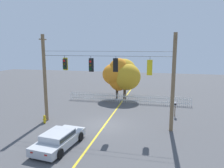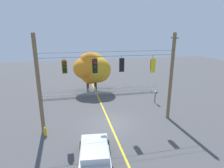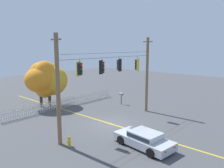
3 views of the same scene
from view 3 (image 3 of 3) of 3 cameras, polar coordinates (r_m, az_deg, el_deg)
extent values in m
plane|color=#4C4C4F|center=(21.04, -0.06, -10.09)|extent=(80.00, 80.00, 0.00)
cube|color=gold|center=(21.04, -0.06, -10.08)|extent=(0.16, 36.00, 0.01)
cylinder|color=brown|center=(16.31, -13.46, -1.64)|extent=(0.31, 0.31, 7.97)
cylinder|color=brown|center=(24.55, 8.80, 2.22)|extent=(0.31, 0.31, 7.97)
cube|color=brown|center=(16.02, -13.96, 10.86)|extent=(0.10, 1.10, 0.10)
cube|color=brown|center=(24.36, 9.01, 10.49)|extent=(0.10, 1.10, 0.10)
cylinder|color=black|center=(19.84, -0.06, 6.74)|extent=(11.17, 0.02, 0.02)
cylinder|color=black|center=(19.66, 0.49, 7.87)|extent=(11.17, 0.02, 0.02)
cylinder|color=black|center=(17.30, -8.14, 5.74)|extent=(0.03, 0.03, 0.29)
cube|color=yellow|center=(17.45, -8.37, 3.79)|extent=(0.43, 0.02, 1.12)
cube|color=black|center=(17.35, -8.09, 3.77)|extent=(0.30, 0.24, 0.91)
cylinder|color=red|center=(17.22, -7.82, 4.74)|extent=(0.20, 0.03, 0.20)
cube|color=black|center=(17.18, -7.73, 5.12)|extent=(0.22, 0.12, 0.06)
cylinder|color=#463B09|center=(17.25, -7.80, 3.74)|extent=(0.20, 0.03, 0.20)
cube|color=black|center=(17.20, -7.71, 4.11)|extent=(0.22, 0.12, 0.06)
cylinder|color=#073513|center=(17.28, -7.78, 2.75)|extent=(0.20, 0.03, 0.20)
cube|color=black|center=(17.23, -7.69, 3.11)|extent=(0.22, 0.12, 0.06)
cylinder|color=black|center=(18.95, -2.53, 6.12)|extent=(0.03, 0.03, 0.32)
cube|color=black|center=(19.09, -2.79, 4.24)|extent=(0.43, 0.02, 1.18)
cube|color=black|center=(19.00, -2.51, 4.22)|extent=(0.30, 0.24, 0.95)
cylinder|color=red|center=(18.88, -2.22, 5.15)|extent=(0.20, 0.03, 0.20)
cube|color=black|center=(18.84, -2.13, 5.49)|extent=(0.22, 0.12, 0.06)
cylinder|color=#463B09|center=(18.91, -2.22, 4.19)|extent=(0.20, 0.03, 0.20)
cube|color=black|center=(18.87, -2.12, 4.53)|extent=(0.22, 0.12, 0.06)
cylinder|color=#073513|center=(18.94, -2.21, 3.24)|extent=(0.20, 0.03, 0.20)
cube|color=black|center=(18.90, -2.12, 3.58)|extent=(0.22, 0.12, 0.06)
cylinder|color=black|center=(20.59, 1.77, 6.46)|extent=(0.03, 0.03, 0.28)
cube|color=black|center=(20.55, 2.04, 4.77)|extent=(0.43, 0.02, 1.15)
cube|color=#1E3323|center=(20.63, 1.76, 4.79)|extent=(0.30, 0.24, 0.93)
cylinder|color=red|center=(20.70, 1.48, 5.66)|extent=(0.20, 0.03, 0.20)
cube|color=#1E3323|center=(20.72, 1.39, 5.99)|extent=(0.22, 0.12, 0.06)
cylinder|color=#463B09|center=(20.72, 1.48, 4.81)|extent=(0.20, 0.03, 0.20)
cube|color=#1E3323|center=(20.74, 1.38, 5.14)|extent=(0.22, 0.12, 0.06)
cylinder|color=#073513|center=(20.75, 1.47, 3.96)|extent=(0.20, 0.03, 0.20)
cube|color=#1E3323|center=(20.77, 1.38, 4.29)|extent=(0.22, 0.12, 0.06)
cylinder|color=black|center=(22.82, 6.33, 6.58)|extent=(0.03, 0.03, 0.38)
cube|color=yellow|center=(22.79, 6.56, 4.82)|extent=(0.43, 0.02, 1.25)
cube|color=black|center=(22.87, 6.29, 4.84)|extent=(0.30, 0.24, 1.01)
cylinder|color=red|center=(22.92, 6.03, 5.70)|extent=(0.20, 0.03, 0.20)
cube|color=black|center=(22.94, 5.95, 5.99)|extent=(0.22, 0.12, 0.06)
cylinder|color=#463B09|center=(22.94, 6.02, 4.86)|extent=(0.20, 0.03, 0.20)
cube|color=black|center=(22.96, 5.93, 5.16)|extent=(0.22, 0.12, 0.06)
cylinder|color=#073513|center=(22.97, 6.00, 4.03)|extent=(0.20, 0.03, 0.20)
cube|color=black|center=(22.99, 5.92, 4.32)|extent=(0.22, 0.12, 0.06)
cube|color=silver|center=(23.61, -26.11, -7.47)|extent=(0.06, 0.04, 1.12)
cube|color=silver|center=(23.69, -25.61, -7.38)|extent=(0.06, 0.04, 1.12)
cube|color=silver|center=(23.77, -25.11, -7.29)|extent=(0.06, 0.04, 1.12)
cube|color=silver|center=(23.85, -24.62, -7.19)|extent=(0.06, 0.04, 1.12)
cube|color=silver|center=(23.94, -24.12, -7.10)|extent=(0.06, 0.04, 1.12)
cube|color=silver|center=(24.03, -23.64, -7.01)|extent=(0.06, 0.04, 1.12)
cube|color=silver|center=(24.12, -23.15, -6.91)|extent=(0.06, 0.04, 1.12)
cube|color=silver|center=(24.21, -22.67, -6.82)|extent=(0.06, 0.04, 1.12)
cube|color=silver|center=(24.30, -22.19, -6.73)|extent=(0.06, 0.04, 1.12)
cube|color=silver|center=(24.39, -21.72, -6.64)|extent=(0.06, 0.04, 1.12)
cube|color=silver|center=(24.49, -21.25, -6.55)|extent=(0.06, 0.04, 1.12)
cube|color=silver|center=(24.58, -20.78, -6.45)|extent=(0.06, 0.04, 1.12)
cube|color=silver|center=(24.68, -20.32, -6.36)|extent=(0.06, 0.04, 1.12)
cube|color=silver|center=(24.78, -19.86, -6.27)|extent=(0.06, 0.04, 1.12)
cube|color=silver|center=(24.89, -19.41, -6.18)|extent=(0.06, 0.04, 1.12)
cube|color=silver|center=(24.99, -18.96, -6.09)|extent=(0.06, 0.04, 1.12)
cube|color=silver|center=(25.09, -18.51, -6.00)|extent=(0.06, 0.04, 1.12)
cube|color=silver|center=(25.20, -18.07, -5.91)|extent=(0.06, 0.04, 1.12)
cube|color=silver|center=(25.31, -17.63, -5.82)|extent=(0.06, 0.04, 1.12)
cube|color=silver|center=(25.42, -17.20, -5.73)|extent=(0.06, 0.04, 1.12)
cube|color=silver|center=(25.53, -16.77, -5.65)|extent=(0.06, 0.04, 1.12)
cube|color=silver|center=(25.64, -16.34, -5.56)|extent=(0.06, 0.04, 1.12)
cube|color=silver|center=(25.76, -15.92, -5.47)|extent=(0.06, 0.04, 1.12)
cube|color=silver|center=(25.87, -15.50, -5.39)|extent=(0.06, 0.04, 1.12)
cube|color=silver|center=(25.99, -15.08, -5.30)|extent=(0.06, 0.04, 1.12)
cube|color=silver|center=(26.11, -14.67, -5.21)|extent=(0.06, 0.04, 1.12)
cube|color=silver|center=(26.23, -14.27, -5.13)|extent=(0.06, 0.04, 1.12)
cube|color=silver|center=(26.35, -13.86, -5.04)|extent=(0.06, 0.04, 1.12)
cube|color=silver|center=(26.47, -13.46, -4.96)|extent=(0.06, 0.04, 1.12)
cube|color=silver|center=(26.60, -13.07, -4.88)|extent=(0.06, 0.04, 1.12)
cube|color=silver|center=(26.72, -12.67, -4.79)|extent=(0.06, 0.04, 1.12)
cube|color=silver|center=(26.85, -12.29, -4.71)|extent=(0.06, 0.04, 1.12)
cube|color=silver|center=(26.98, -11.90, -4.63)|extent=(0.06, 0.04, 1.12)
cube|color=silver|center=(27.10, -11.52, -4.55)|extent=(0.06, 0.04, 1.12)
cube|color=silver|center=(27.23, -11.14, -4.47)|extent=(0.06, 0.04, 1.12)
cube|color=silver|center=(27.37, -10.77, -4.39)|extent=(0.06, 0.04, 1.12)
cube|color=silver|center=(27.50, -10.40, -4.31)|extent=(0.06, 0.04, 1.12)
cube|color=silver|center=(27.63, -10.03, -4.23)|extent=(0.06, 0.04, 1.12)
cube|color=silver|center=(27.77, -9.67, -4.15)|extent=(0.06, 0.04, 1.12)
cube|color=silver|center=(27.90, -9.31, -4.07)|extent=(0.06, 0.04, 1.12)
cube|color=silver|center=(28.04, -8.96, -4.00)|extent=(0.06, 0.04, 1.12)
cube|color=silver|center=(28.18, -8.60, -3.92)|extent=(0.06, 0.04, 1.12)
cube|color=silver|center=(28.32, -8.26, -3.84)|extent=(0.06, 0.04, 1.12)
cube|color=silver|center=(28.46, -7.91, -3.77)|extent=(0.06, 0.04, 1.12)
cube|color=silver|center=(28.60, -7.57, -3.69)|extent=(0.06, 0.04, 1.12)
cube|color=silver|center=(28.74, -7.23, -3.62)|extent=(0.06, 0.04, 1.12)
cube|color=silver|center=(28.89, -6.90, -3.55)|extent=(0.06, 0.04, 1.12)
cube|color=silver|center=(29.03, -6.57, -3.47)|extent=(0.06, 0.04, 1.12)
cube|color=silver|center=(29.18, -6.24, -3.40)|extent=(0.06, 0.04, 1.12)
cube|color=silver|center=(29.33, -5.91, -3.33)|extent=(0.06, 0.04, 1.12)
cube|color=silver|center=(29.47, -5.59, -3.26)|extent=(0.06, 0.04, 1.12)
cube|color=silver|center=(29.62, -5.27, -3.19)|extent=(0.06, 0.04, 1.12)
cube|color=silver|center=(29.77, -4.96, -3.12)|extent=(0.06, 0.04, 1.12)
cube|color=silver|center=(29.92, -4.65, -3.05)|extent=(0.06, 0.04, 1.12)
cube|color=silver|center=(30.07, -4.34, -2.98)|extent=(0.06, 0.04, 1.12)
cube|color=silver|center=(30.23, -4.03, -2.91)|extent=(0.06, 0.04, 1.12)
cube|color=silver|center=(30.38, -3.73, -2.84)|extent=(0.06, 0.04, 1.12)
cube|color=silver|center=(30.53, -3.43, -2.78)|extent=(0.06, 0.04, 1.12)
cube|color=silver|center=(30.69, -3.14, -2.71)|extent=(0.06, 0.04, 1.12)
cube|color=silver|center=(30.84, -2.84, -2.65)|extent=(0.06, 0.04, 1.12)
cube|color=silver|center=(31.00, -2.55, -2.58)|extent=(0.06, 0.04, 1.12)
cube|color=silver|center=(31.16, -2.27, -2.52)|extent=(0.06, 0.04, 1.12)
cube|color=silver|center=(31.32, -1.98, -2.45)|extent=(0.06, 0.04, 1.12)
cube|color=silver|center=(31.48, -1.70, -2.39)|extent=(0.06, 0.04, 1.12)
cube|color=silver|center=(31.64, -1.42, -2.33)|extent=(0.06, 0.04, 1.12)
cube|color=silver|center=(31.80, -1.15, -2.26)|extent=(0.06, 0.04, 1.12)
cube|color=silver|center=(31.96, -0.87, -2.20)|extent=(0.06, 0.04, 1.12)
cube|color=silver|center=(27.12, -11.73, -5.03)|extent=(15.02, 0.03, 0.08)
cube|color=silver|center=(27.01, -11.77, -4.07)|extent=(15.02, 0.03, 0.08)
cylinder|color=#473828|center=(27.80, -17.45, -3.56)|extent=(0.33, 0.33, 1.96)
ellipsoid|color=orange|center=(27.16, -16.56, 1.11)|extent=(3.06, 2.50, 4.29)
ellipsoid|color=orange|center=(27.08, -17.73, 1.03)|extent=(3.42, 3.29, 2.96)
ellipsoid|color=orange|center=(27.43, -17.59, 2.21)|extent=(2.64, 2.36, 2.97)
cylinder|color=#473828|center=(28.24, -15.45, -3.19)|extent=(0.35, 0.35, 2.02)
ellipsoid|color=gold|center=(27.76, -14.70, 0.85)|extent=(3.57, 3.24, 3.47)
ellipsoid|color=gold|center=(27.95, -16.44, 1.91)|extent=(3.44, 3.03, 3.53)
cube|color=#B7BABF|center=(16.68, 7.97, -13.95)|extent=(2.34, 4.57, 0.55)
cube|color=#B7BABF|center=(16.40, 8.42, -12.54)|extent=(1.86, 2.28, 0.42)
cube|color=#232D38|center=(16.40, 8.42, -12.54)|extent=(1.89, 2.20, 0.27)
cylinder|color=black|center=(16.95, 2.24, -13.95)|extent=(0.25, 0.66, 0.64)
cylinder|color=black|center=(18.20, 6.54, -12.31)|extent=(0.25, 0.66, 0.64)
cylinder|color=black|center=(15.30, 9.68, -16.80)|extent=(0.25, 0.66, 0.64)
cylinder|color=black|center=(16.67, 13.79, -14.64)|extent=(0.25, 0.66, 0.64)
cube|color=white|center=(17.67, 1.36, -12.12)|extent=(0.20, 0.06, 0.10)
cube|color=white|center=(18.34, 3.73, -11.31)|extent=(0.20, 0.06, 0.10)
cube|color=red|center=(15.08, 13.26, -16.37)|extent=(0.20, 0.06, 0.10)
cube|color=red|center=(15.86, 15.45, -15.12)|extent=(0.20, 0.06, 0.10)
cylinder|color=gold|center=(16.92, -10.74, -14.24)|extent=(0.22, 0.22, 0.59)
sphere|color=gold|center=(16.78, -10.78, -13.10)|extent=(0.20, 0.20, 0.20)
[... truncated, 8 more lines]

